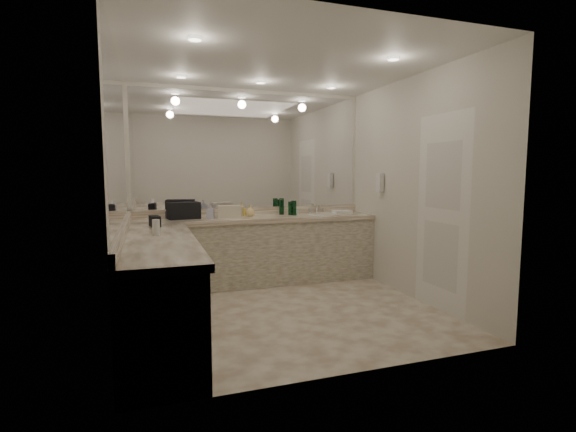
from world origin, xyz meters
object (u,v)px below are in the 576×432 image
object	(u,v)px
hand_towel	(342,212)
soap_bottle_a	(194,211)
soap_bottle_c	(250,210)
cream_cosmetic_case	(229,211)
black_toiletry_bag	(184,210)
soap_bottle_b	(210,211)
wall_phone	(380,183)
sink	(322,215)

from	to	relation	value
hand_towel	soap_bottle_a	world-z (taller)	soap_bottle_a
hand_towel	soap_bottle_c	size ratio (longest dim) A/B	1.66
hand_towel	soap_bottle_a	xyz separation A→B (m)	(-2.08, 0.01, 0.08)
cream_cosmetic_case	hand_towel	distance (m)	1.64
black_toiletry_bag	soap_bottle_a	xyz separation A→B (m)	(0.13, 0.02, -0.01)
black_toiletry_bag	soap_bottle_b	size ratio (longest dim) A/B	1.99
wall_phone	soap_bottle_b	size ratio (longest dim) A/B	1.24
black_toiletry_bag	cream_cosmetic_case	distance (m)	0.58
black_toiletry_bag	soap_bottle_a	size ratio (longest dim) A/B	1.96
soap_bottle_c	soap_bottle_a	bearing A→B (deg)	178.86
wall_phone	black_toiletry_bag	size ratio (longest dim) A/B	0.62
wall_phone	hand_towel	size ratio (longest dim) A/B	0.92
cream_cosmetic_case	soap_bottle_c	size ratio (longest dim) A/B	1.84
wall_phone	black_toiletry_bag	bearing A→B (deg)	167.77
wall_phone	soap_bottle_c	bearing A→B (deg)	161.55
soap_bottle_a	soap_bottle_b	world-z (taller)	soap_bottle_a
sink	soap_bottle_b	size ratio (longest dim) A/B	2.27
cream_cosmetic_case	soap_bottle_b	xyz separation A→B (m)	(-0.25, -0.04, 0.01)
wall_phone	soap_bottle_a	xyz separation A→B (m)	(-2.37, 0.56, -0.35)
cream_cosmetic_case	hand_towel	world-z (taller)	cream_cosmetic_case
black_toiletry_bag	soap_bottle_a	bearing A→B (deg)	8.12
soap_bottle_a	cream_cosmetic_case	bearing A→B (deg)	-8.66
cream_cosmetic_case	soap_bottle_a	world-z (taller)	soap_bottle_a
sink	cream_cosmetic_case	size ratio (longest dim) A/B	1.52
cream_cosmetic_case	soap_bottle_c	world-z (taller)	cream_cosmetic_case
soap_bottle_a	soap_bottle_c	xyz separation A→B (m)	(0.73, -0.01, -0.02)
soap_bottle_b	black_toiletry_bag	bearing A→B (deg)	164.93
sink	soap_bottle_c	distance (m)	1.03
wall_phone	hand_towel	bearing A→B (deg)	117.39
black_toiletry_bag	soap_bottle_a	world-z (taller)	black_toiletry_bag
wall_phone	soap_bottle_a	bearing A→B (deg)	166.71
wall_phone	cream_cosmetic_case	size ratio (longest dim) A/B	0.83
soap_bottle_a	hand_towel	bearing A→B (deg)	-0.35
black_toiletry_bag	cream_cosmetic_case	bearing A→B (deg)	-4.92
sink	soap_bottle_a	world-z (taller)	soap_bottle_a
hand_towel	soap_bottle_b	world-z (taller)	soap_bottle_b
sink	cream_cosmetic_case	world-z (taller)	cream_cosmetic_case
cream_cosmetic_case	soap_bottle_a	size ratio (longest dim) A/B	1.48
sink	soap_bottle_c	size ratio (longest dim) A/B	2.80
soap_bottle_c	sink	bearing A→B (deg)	-2.48
hand_towel	soap_bottle_c	distance (m)	1.35
black_toiletry_bag	hand_towel	size ratio (longest dim) A/B	1.47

